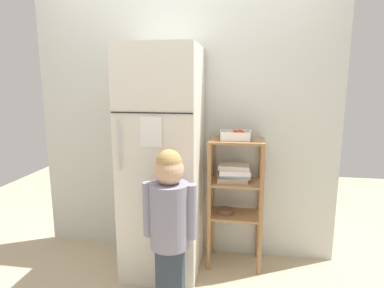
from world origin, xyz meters
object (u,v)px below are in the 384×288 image
(refrigerator, at_px, (163,163))
(fruit_bin, at_px, (236,135))
(pantry_shelf_unit, at_px, (234,186))
(child_standing, at_px, (170,215))

(refrigerator, bearing_deg, fruit_bin, 14.41)
(refrigerator, xyz_separation_m, pantry_shelf_unit, (0.57, 0.15, -0.21))
(refrigerator, relative_size, child_standing, 1.62)
(refrigerator, distance_m, fruit_bin, 0.62)
(fruit_bin, bearing_deg, child_standing, -122.78)
(pantry_shelf_unit, distance_m, fruit_bin, 0.42)
(child_standing, xyz_separation_m, fruit_bin, (0.40, 0.63, 0.44))
(pantry_shelf_unit, xyz_separation_m, fruit_bin, (-0.00, -0.00, 0.42))
(pantry_shelf_unit, bearing_deg, child_standing, -122.84)
(refrigerator, relative_size, pantry_shelf_unit, 1.67)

